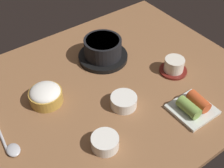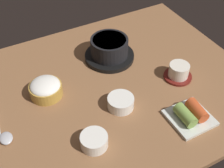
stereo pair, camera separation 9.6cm
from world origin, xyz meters
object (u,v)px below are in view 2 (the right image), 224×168
at_px(rice_bowl, 46,88).
at_px(spoon, 3,132).
at_px(tea_cup_with_saucer, 179,72).
at_px(side_bowl_near, 94,141).
at_px(banchan_cup_center, 121,102).
at_px(kimchi_plate, 190,115).
at_px(stone_pot, 109,49).

relative_size(rice_bowl, spoon, 0.55).
xyz_separation_m(tea_cup_with_saucer, side_bowl_near, (-0.37, -0.12, -0.01)).
height_order(banchan_cup_center, kimchi_plate, kimchi_plate).
bearing_deg(kimchi_plate, rice_bowl, 138.93).
relative_size(stone_pot, kimchi_plate, 1.48).
xyz_separation_m(stone_pot, tea_cup_with_saucer, (0.16, -0.20, -0.01)).
relative_size(kimchi_plate, spoon, 0.64).
xyz_separation_m(stone_pot, spoon, (-0.43, -0.16, -0.03)).
distance_m(rice_bowl, banchan_cup_center, 0.24).
bearing_deg(side_bowl_near, tea_cup_with_saucer, 17.34).
relative_size(stone_pot, spoon, 0.95).
distance_m(tea_cup_with_saucer, side_bowl_near, 0.39).
distance_m(stone_pot, side_bowl_near, 0.39).
bearing_deg(banchan_cup_center, rice_bowl, 139.60).
relative_size(side_bowl_near, spoon, 0.40).
relative_size(stone_pot, side_bowl_near, 2.36).
bearing_deg(tea_cup_with_saucer, rice_bowl, 162.76).
xyz_separation_m(rice_bowl, banchan_cup_center, (0.18, -0.16, -0.01)).
distance_m(rice_bowl, kimchi_plate, 0.45).
xyz_separation_m(tea_cup_with_saucer, banchan_cup_center, (-0.24, -0.03, -0.01)).
xyz_separation_m(rice_bowl, side_bowl_near, (0.05, -0.25, -0.01)).
relative_size(tea_cup_with_saucer, kimchi_plate, 0.79).
height_order(tea_cup_with_saucer, spoon, tea_cup_with_saucer).
height_order(rice_bowl, banchan_cup_center, rice_bowl).
xyz_separation_m(stone_pot, side_bowl_near, (-0.22, -0.32, -0.02)).
height_order(rice_bowl, side_bowl_near, rice_bowl).
height_order(stone_pot, kimchi_plate, stone_pot).
height_order(stone_pot, side_bowl_near, stone_pot).
bearing_deg(kimchi_plate, banchan_cup_center, 138.16).
distance_m(tea_cup_with_saucer, kimchi_plate, 0.19).
relative_size(banchan_cup_center, kimchi_plate, 0.67).
height_order(tea_cup_with_saucer, side_bowl_near, tea_cup_with_saucer).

